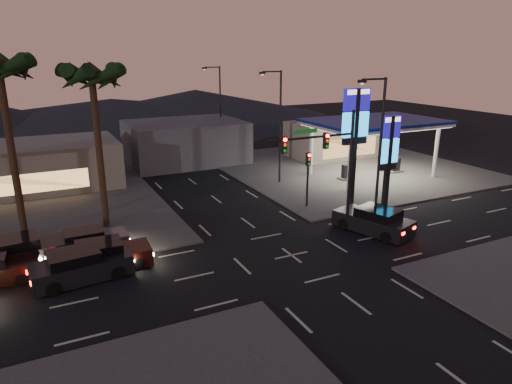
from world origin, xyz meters
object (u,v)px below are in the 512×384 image
traffic_signal_mast (329,156)px  suv_station (374,221)px  car_lane_b_mid (21,252)px  pylon_sign_tall (355,125)px  car_lane_a_mid (105,256)px  car_lane_b_front (88,242)px  car_lane_a_front (80,266)px  gas_station (375,124)px  pylon_sign_short (389,147)px

traffic_signal_mast → suv_station: bearing=-23.2°
traffic_signal_mast → car_lane_b_mid: 18.85m
pylon_sign_tall → traffic_signal_mast: 6.02m
car_lane_a_mid → car_lane_b_mid: (-4.12, 2.54, 0.03)m
suv_station → traffic_signal_mast: bearing=156.8°
car_lane_b_front → car_lane_a_front: bearing=-103.7°
car_lane_a_front → car_lane_b_mid: (-2.76, 3.31, 0.00)m
car_lane_b_front → suv_station: suv_station is taller
gas_station → pylon_sign_tall: (-7.50, -6.50, 1.31)m
pylon_sign_tall → traffic_signal_mast: size_ratio=1.12×
gas_station → suv_station: (-9.27, -11.29, -4.29)m
car_lane_b_front → car_lane_b_mid: 3.59m
traffic_signal_mast → gas_station: bearing=39.3°
pylon_sign_short → car_lane_b_mid: (-25.20, 1.11, -3.88)m
pylon_sign_tall → suv_station: size_ratio=1.63×
traffic_signal_mast → car_lane_b_front: 15.52m
traffic_signal_mast → car_lane_a_mid: size_ratio=1.60×
gas_station → car_lane_a_front: gas_station is taller
pylon_sign_tall → traffic_signal_mast: bearing=-143.5°
gas_station → car_lane_b_front: 27.69m
gas_station → car_lane_b_front: (-26.60, -6.27, -4.41)m
suv_station → gas_station: bearing=50.6°
pylon_sign_tall → car_lane_a_front: size_ratio=1.71×
pylon_sign_tall → car_lane_b_front: 19.94m
traffic_signal_mast → suv_station: size_ratio=1.45×
car_lane_a_mid → suv_station: (16.80, -2.35, 0.05)m
gas_station → car_lane_b_mid: 31.16m
gas_station → suv_station: size_ratio=2.21×
pylon_sign_tall → pylon_sign_short: 3.20m
traffic_signal_mast → pylon_sign_tall: bearing=36.5°
pylon_sign_tall → car_lane_b_front: pylon_sign_tall is taller
pylon_sign_tall → car_lane_b_mid: bearing=179.7°
pylon_sign_tall → car_lane_b_front: size_ratio=2.00×
gas_station → pylon_sign_short: bearing=-123.7°
pylon_sign_tall → car_lane_b_mid: pylon_sign_tall is taller
pylon_sign_tall → pylon_sign_short: bearing=-21.8°
car_lane_a_mid → suv_station: 16.97m
pylon_sign_short → traffic_signal_mast: size_ratio=0.88×
car_lane_b_front → traffic_signal_mast: bearing=-14.6°
traffic_signal_mast → car_lane_b_mid: size_ratio=1.51×
gas_station → car_lane_a_mid: gas_station is taller
traffic_signal_mast → car_lane_a_mid: (-13.84, 1.08, -4.48)m
gas_station → car_lane_a_front: size_ratio=2.31×
gas_station → car_lane_a_front: 29.42m
car_lane_b_front → car_lane_b_mid: size_ratio=0.85×
car_lane_a_mid → car_lane_b_front: car_lane_a_mid is taller
car_lane_a_front → suv_station: suv_station is taller
pylon_sign_short → car_lane_a_front: bearing=-174.4°
gas_station → pylon_sign_short: size_ratio=1.74×
car_lane_a_mid → car_lane_b_front: (-0.53, 2.67, -0.07)m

